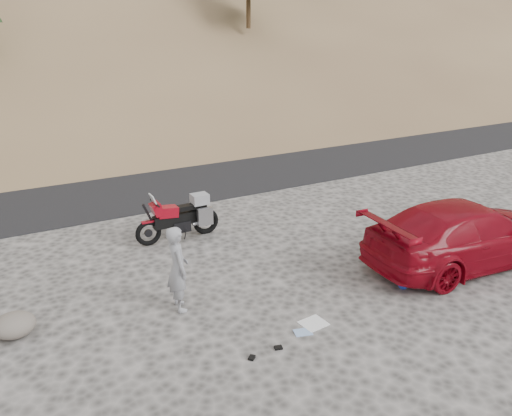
% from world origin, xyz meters
% --- Properties ---
extents(ground, '(140.00, 140.00, 0.00)m').
position_xyz_m(ground, '(0.00, 0.00, 0.00)').
color(ground, '#3E3C39').
rests_on(ground, ground).
extents(road, '(120.00, 7.00, 0.05)m').
position_xyz_m(road, '(0.00, 9.00, 0.00)').
color(road, black).
rests_on(road, ground).
extents(motorcycle, '(2.28, 0.67, 1.36)m').
position_xyz_m(motorcycle, '(-0.17, 3.28, 0.58)').
color(motorcycle, black).
rests_on(motorcycle, ground).
extents(man, '(0.46, 0.66, 1.74)m').
position_xyz_m(man, '(-1.43, 0.09, 0.00)').
color(man, gray).
rests_on(man, ground).
extents(red_car, '(5.24, 2.41, 1.48)m').
position_xyz_m(red_car, '(5.14, -1.22, 0.00)').
color(red_car, maroon).
rests_on(red_car, ground).
extents(small_rock, '(0.92, 0.88, 0.44)m').
position_xyz_m(small_rock, '(-4.37, 0.62, 0.22)').
color(small_rock, '#5A544D').
rests_on(small_rock, ground).
extents(gear_white_cloth, '(0.51, 0.46, 0.02)m').
position_xyz_m(gear_white_cloth, '(0.58, -1.65, 0.01)').
color(gear_white_cloth, white).
rests_on(gear_white_cloth, ground).
extents(gear_blue_mat, '(0.51, 0.46, 0.20)m').
position_xyz_m(gear_blue_mat, '(3.16, -1.34, 0.10)').
color(gear_blue_mat, '#192E97').
rests_on(gear_blue_mat, ground).
extents(gear_glove_a, '(0.16, 0.13, 0.04)m').
position_xyz_m(gear_glove_a, '(-0.40, -1.98, 0.02)').
color(gear_glove_a, black).
rests_on(gear_glove_a, ground).
extents(gear_glove_b, '(0.16, 0.15, 0.04)m').
position_xyz_m(gear_glove_b, '(-0.94, -2.01, 0.02)').
color(gear_glove_b, black).
rests_on(gear_glove_b, ground).
extents(gear_blue_cloth, '(0.37, 0.31, 0.01)m').
position_xyz_m(gear_blue_cloth, '(0.24, -1.79, 0.01)').
color(gear_blue_cloth, '#8DACDA').
rests_on(gear_blue_cloth, ground).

